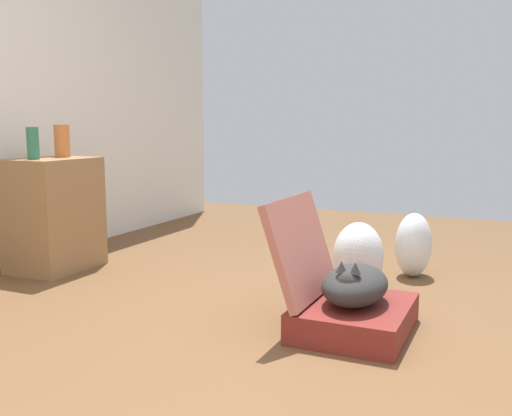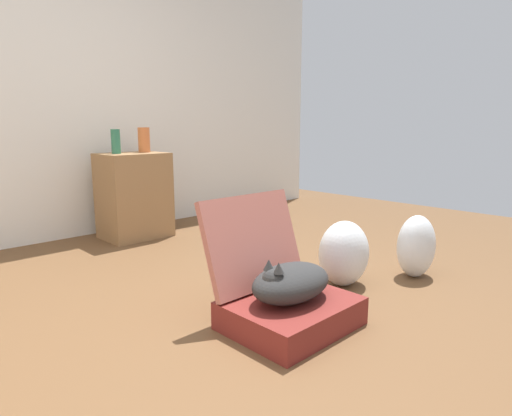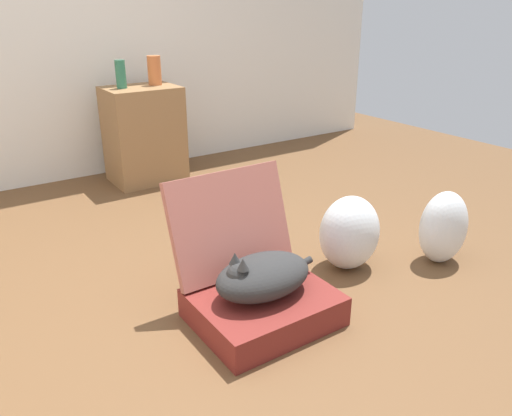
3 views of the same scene
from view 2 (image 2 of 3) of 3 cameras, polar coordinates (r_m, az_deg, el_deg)
ground_plane at (r=2.06m, az=-6.07°, el=-16.17°), size 7.68×7.68×0.00m
wall_back at (r=3.90m, az=-28.21°, el=14.89°), size 6.40×0.15×2.60m
suitcase_base at (r=2.11m, az=4.56°, el=-13.54°), size 0.57×0.47×0.13m
suitcase_lid at (r=2.18m, az=-0.39°, el=-4.43°), size 0.57×0.18×0.46m
cat at (r=2.05m, az=4.49°, el=-9.66°), size 0.51×0.28×0.22m
plastic_bag_white at (r=2.63m, az=11.41°, el=-5.83°), size 0.32×0.28×0.39m
plastic_bag_clear at (r=2.89m, az=20.21°, el=-4.71°), size 0.27×0.22×0.39m
side_table at (r=3.80m, az=-15.64°, el=1.58°), size 0.53×0.41×0.71m
vase_tall at (r=3.71m, az=-17.87°, el=8.28°), size 0.07×0.07×0.20m
vase_short at (r=3.85m, az=-14.44°, el=8.62°), size 0.10×0.10×0.21m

